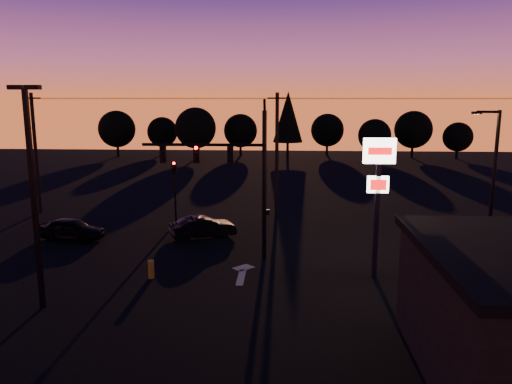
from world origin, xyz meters
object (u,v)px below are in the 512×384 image
streetlight (492,176)px  car_left (72,229)px  secondary_signal (175,183)px  car_mid (203,227)px  traffic_signal_mast (234,169)px  suv_parked (484,292)px  pylon_sign (378,178)px  parking_lot_light (33,184)px  bollard (151,269)px

streetlight → car_left: streetlight is taller
streetlight → car_left: size_ratio=2.00×
secondary_signal → car_mid: secondary_signal is taller
traffic_signal_mast → car_left: size_ratio=2.15×
secondary_signal → suv_parked: (15.96, -13.39, -2.17)m
pylon_sign → streetlight: size_ratio=0.85×
parking_lot_light → car_left: size_ratio=2.29×
parking_lot_light → streetlight: (21.41, 8.50, -0.85)m
parking_lot_light → bollard: size_ratio=10.24×
car_mid → pylon_sign: bearing=-148.6°
parking_lot_light → streetlight: 23.05m
secondary_signal → car_left: bearing=-140.2°
traffic_signal_mast → car_mid: bearing=121.5°
parking_lot_light → bollard: 7.07m
car_mid → streetlight: bearing=-122.9°
streetlight → car_mid: streetlight is taller
traffic_signal_mast → pylon_sign: size_ratio=1.26×
car_mid → bollard: bearing=144.6°
pylon_sign → suv_parked: bearing=-40.7°
bollard → suv_parked: suv_parked is taller
suv_parked → traffic_signal_mast: bearing=135.8°
parking_lot_light → streetlight: bearing=21.7°
suv_parked → secondary_signal: bearing=123.9°
parking_lot_light → pylon_sign: parking_lot_light is taller
traffic_signal_mast → car_left: 11.61m
traffic_signal_mast → car_mid: size_ratio=2.11×
bollard → secondary_signal: bearing=96.0°
parking_lot_light → pylon_sign: bearing=17.2°
suv_parked → car_left: bearing=141.5°
parking_lot_light → suv_parked: (18.46, 1.09, -4.58)m
streetlight → bollard: bearing=-164.8°
bollard → car_mid: car_mid is taller
car_mid → suv_parked: (13.45, -9.80, 0.02)m
traffic_signal_mast → pylon_sign: 7.52m
pylon_sign → car_mid: size_ratio=1.67×
car_left → suv_parked: suv_parked is taller
pylon_sign → car_left: (-17.49, 5.42, -4.23)m
suv_parked → car_mid: bearing=127.8°
pylon_sign → bollard: pylon_sign is taller
pylon_sign → suv_parked: pylon_sign is taller
secondary_signal → suv_parked: 20.95m
secondary_signal → pylon_sign: (12.00, -9.99, 2.05)m
pylon_sign → streetlight: 8.00m
traffic_signal_mast → secondary_signal: size_ratio=1.97×
bollard → car_mid: 7.36m
parking_lot_light → pylon_sign: (14.50, 4.50, -0.36)m
secondary_signal → streetlight: 19.89m
bollard → car_mid: size_ratio=0.22×
bollard → suv_parked: bearing=-9.9°
secondary_signal → car_left: (-5.49, -4.57, -2.18)m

